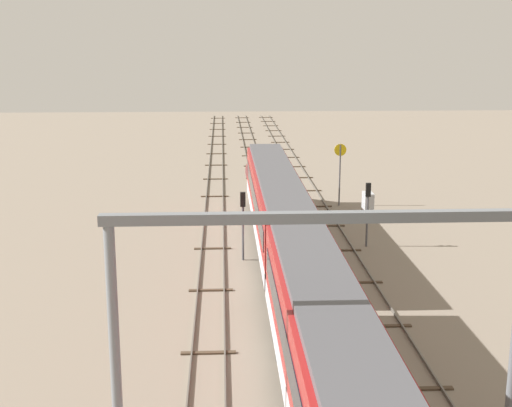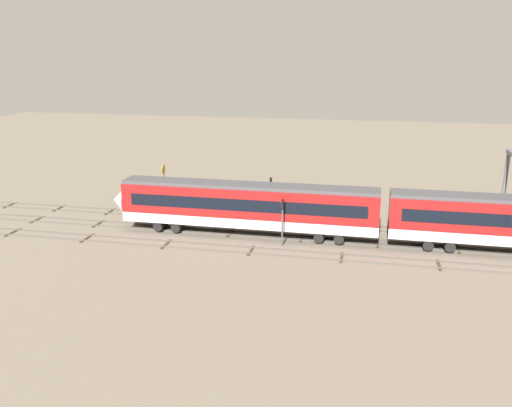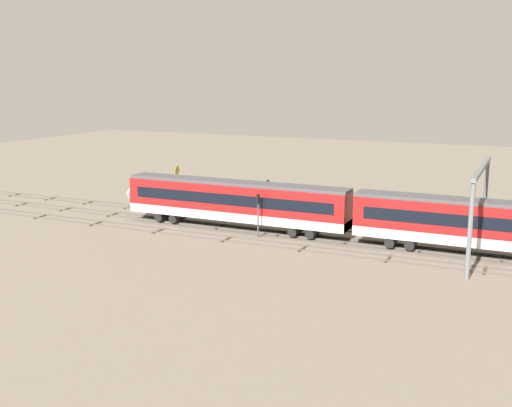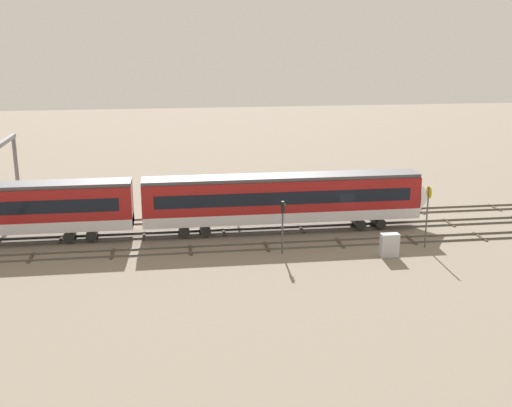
# 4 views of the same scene
# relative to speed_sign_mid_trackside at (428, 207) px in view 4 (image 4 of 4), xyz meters

# --- Properties ---
(ground_plane) EXTENTS (187.77, 187.77, 0.00)m
(ground_plane) POSITION_rel_speed_sign_mid_trackside_xyz_m (-15.77, 6.06, -3.37)
(ground_plane) COLOR gray
(track_near_foreground) EXTENTS (171.77, 2.40, 0.16)m
(track_near_foreground) POSITION_rel_speed_sign_mid_trackside_xyz_m (-15.77, 1.86, -3.30)
(track_near_foreground) COLOR #59544C
(track_near_foreground) RESTS_ON ground
(track_with_train) EXTENTS (171.77, 2.40, 0.16)m
(track_with_train) POSITION_rel_speed_sign_mid_trackside_xyz_m (-15.77, 6.06, -3.30)
(track_with_train) COLOR #59544C
(track_with_train) RESTS_ON ground
(track_middle) EXTENTS (171.77, 2.40, 0.16)m
(track_middle) POSITION_rel_speed_sign_mid_trackside_xyz_m (-15.77, 10.27, -3.30)
(track_middle) COLOR #59544C
(track_middle) RESTS_ON ground
(speed_sign_mid_trackside) EXTENTS (0.14, 0.98, 5.11)m
(speed_sign_mid_trackside) POSITION_rel_speed_sign_mid_trackside_xyz_m (0.00, 0.00, 0.00)
(speed_sign_mid_trackside) COLOR #4C4C51
(speed_sign_mid_trackside) RESTS_ON ground
(signal_light_trackside_approach) EXTENTS (0.31, 0.32, 4.31)m
(signal_light_trackside_approach) POSITION_rel_speed_sign_mid_trackside_xyz_m (-14.28, 8.35, -0.54)
(signal_light_trackside_approach) COLOR #4C4C51
(signal_light_trackside_approach) RESTS_ON ground
(signal_light_trackside_departure) EXTENTS (0.31, 0.32, 4.27)m
(signal_light_trackside_departure) POSITION_rel_speed_sign_mid_trackside_xyz_m (-11.71, 0.12, -0.56)
(signal_light_trackside_departure) COLOR #4C4C51
(signal_light_trackside_departure) RESTS_ON ground
(relay_cabinet) EXTENTS (1.42, 0.70, 1.85)m
(relay_cabinet) POSITION_rel_speed_sign_mid_trackside_xyz_m (-3.61, -1.63, -2.45)
(relay_cabinet) COLOR #B2B7BC
(relay_cabinet) RESTS_ON ground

